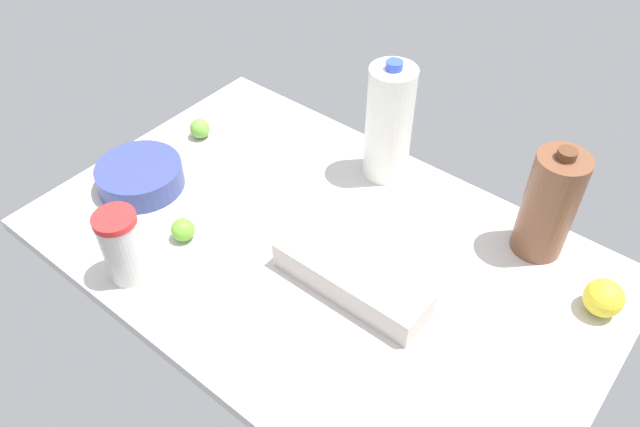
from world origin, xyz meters
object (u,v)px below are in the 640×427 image
object	(u,v)px
chocolate_milk_jug	(549,205)
lemon_beside_bowl	(604,298)
egg_carton	(351,279)
lime_by_jug	(183,230)
tumbler_cup	(122,246)
mixing_bowl	(140,176)
milk_jug	(389,123)
lime_loose	(200,129)

from	to	relation	value
chocolate_milk_jug	lemon_beside_bowl	xyz separation A→B (cm)	(-16.72, 8.04, -8.34)
egg_carton	lime_by_jug	distance (cm)	37.86
egg_carton	tumbler_cup	distance (cm)	45.03
lemon_beside_bowl	mixing_bowl	bearing A→B (deg)	18.15
mixing_bowl	tumbler_cup	size ratio (longest dim) A/B	1.23
lemon_beside_bowl	egg_carton	bearing A→B (deg)	32.54
lemon_beside_bowl	milk_jug	bearing A→B (deg)	-8.51
egg_carton	lime_by_jug	xyz separation A→B (cm)	(36.12, 11.34, -0.51)
lime_loose	milk_jug	bearing A→B (deg)	-157.70
egg_carton	chocolate_milk_jug	bearing A→B (deg)	-124.85
lime_by_jug	lemon_beside_bowl	bearing A→B (deg)	-154.15
tumbler_cup	lemon_beside_bowl	distance (cm)	92.47
chocolate_milk_jug	mixing_bowl	size ratio (longest dim) A/B	1.30
chocolate_milk_jug	tumbler_cup	bearing A→B (deg)	44.01
milk_jug	lime_by_jug	bearing A→B (deg)	65.41
egg_carton	tumbler_cup	xyz separation A→B (cm)	(37.18, 24.90, 5.02)
tumbler_cup	lime_loose	distance (cm)	46.83
milk_jug	lime_by_jug	size ratio (longest dim) A/B	5.90
chocolate_milk_jug	lime_loose	size ratio (longest dim) A/B	5.09
egg_carton	lime_by_jug	world-z (taller)	egg_carton
mixing_bowl	lemon_beside_bowl	size ratio (longest dim) A/B	2.64
milk_jug	lemon_beside_bowl	size ratio (longest dim) A/B	3.98
mixing_bowl	egg_carton	size ratio (longest dim) A/B	0.61
milk_jug	egg_carton	bearing A→B (deg)	114.42
tumbler_cup	mixing_bowl	bearing A→B (deg)	-44.37
lime_by_jug	tumbler_cup	bearing A→B (deg)	85.54
tumbler_cup	lime_loose	world-z (taller)	tumbler_cup
milk_jug	lime_loose	world-z (taller)	milk_jug
egg_carton	tumbler_cup	world-z (taller)	tumbler_cup
lime_by_jug	lime_loose	bearing A→B (deg)	-48.81
mixing_bowl	milk_jug	distance (cm)	58.37
chocolate_milk_jug	tumbler_cup	world-z (taller)	chocolate_milk_jug
mixing_bowl	egg_carton	xyz separation A→B (cm)	(-56.45, -6.06, 0.07)
egg_carton	lemon_beside_bowl	xyz separation A→B (cm)	(-40.15, -25.62, 0.71)
chocolate_milk_jug	mixing_bowl	bearing A→B (deg)	26.43
tumbler_cup	milk_jug	xyz separation A→B (cm)	(-21.77, -58.84, 6.02)
egg_carton	milk_jug	size ratio (longest dim) A/B	1.09
chocolate_milk_jug	tumbler_cup	size ratio (longest dim) A/B	1.61
milk_jug	lime_loose	distance (cm)	49.36
milk_jug	lime_loose	bearing A→B (deg)	22.30
tumbler_cup	lime_loose	size ratio (longest dim) A/B	3.17
chocolate_milk_jug	lemon_beside_bowl	distance (cm)	20.34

